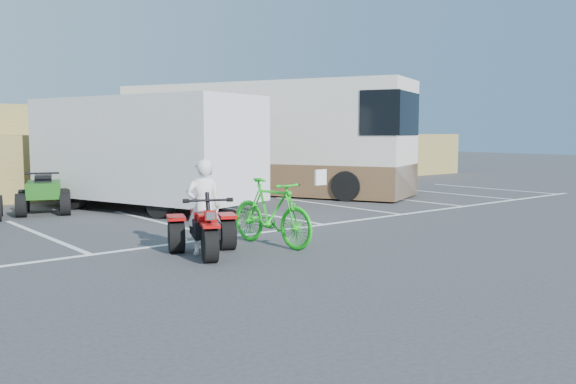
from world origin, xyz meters
TOP-DOWN VIEW (x-y plane):
  - ground at (0.00, 0.00)m, footprint 100.00×100.00m
  - parking_stripes at (0.87, 4.07)m, footprint 28.00×5.16m
  - grass_embankment at (0.00, 15.48)m, footprint 40.00×8.50m
  - red_trike_atv at (-1.23, 1.08)m, footprint 1.73×1.93m
  - rider at (-1.16, 1.22)m, footprint 0.70×0.60m
  - green_dirt_bike at (0.21, 1.10)m, footprint 0.77×2.11m
  - cargo_trailer at (0.86, 7.52)m, footprint 4.40×6.92m
  - rv_motorhome at (6.10, 9.22)m, footprint 6.63×10.40m
  - quad_atv_green at (-1.57, 8.38)m, footprint 1.77×2.03m

SIDE VIEW (x-z plane):
  - ground at x=0.00m, z-range 0.00..0.00m
  - red_trike_atv at x=-1.23m, z-range -0.52..0.52m
  - quad_atv_green at x=-1.57m, z-range -0.56..0.56m
  - parking_stripes at x=0.87m, z-range 0.00..0.01m
  - green_dirt_bike at x=0.21m, z-range 0.00..1.24m
  - rider at x=-1.16m, z-range 0.00..1.64m
  - grass_embankment at x=0.00m, z-range -0.13..2.97m
  - rv_motorhome at x=6.10m, z-range -0.24..3.44m
  - cargo_trailer at x=0.86m, z-range 0.12..3.13m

